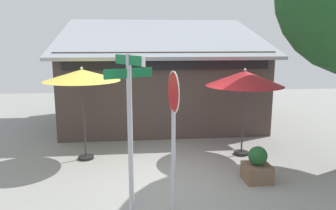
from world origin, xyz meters
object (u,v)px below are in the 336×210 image
Objects in this scene: stop_sign at (173,123)px; sidewalk_planter at (257,167)px; street_sign_post at (130,124)px; patio_umbrella_mustard_left at (82,76)px; patio_umbrella_crimson_center at (245,79)px.

stop_sign reaches higher than sidewalk_planter.
street_sign_post reaches higher than patio_umbrella_mustard_left.
street_sign_post is at bearing 164.83° from stop_sign.
street_sign_post is 1.22× the size of patio_umbrella_crimson_center.
sidewalk_planter is (4.29, -1.95, -2.00)m from patio_umbrella_mustard_left.
street_sign_post is 1.09× the size of stop_sign.
stop_sign reaches higher than patio_umbrella_mustard_left.
patio_umbrella_crimson_center reaches higher than sidewalk_planter.
street_sign_post is 4.71m from patio_umbrella_crimson_center.
street_sign_post is 3.81m from patio_umbrella_mustard_left.
stop_sign is 1.11× the size of patio_umbrella_crimson_center.
patio_umbrella_mustard_left reaches higher than sidewalk_planter.
patio_umbrella_mustard_left is (-1.32, 3.54, 0.46)m from street_sign_post.
street_sign_post is 3.60× the size of sidewalk_planter.
sidewalk_planter is (2.24, 1.78, -1.58)m from stop_sign.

